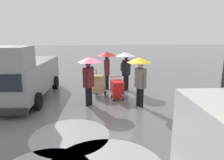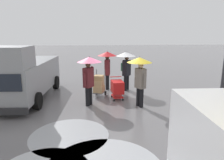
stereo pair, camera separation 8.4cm
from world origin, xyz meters
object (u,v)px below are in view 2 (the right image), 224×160
cargo_van_parked_right (24,75)px  pedestrian_black_side (140,70)px  pedestrian_pink_side (126,62)px  pedestrian_far_side (89,69)px  hand_dolly_boxes (99,85)px  pedestrian_white_side (107,61)px  shopping_cart_vendor (117,87)px

cargo_van_parked_right → pedestrian_black_side: cargo_van_parked_right is taller
pedestrian_pink_side → pedestrian_far_side: 2.91m
cargo_van_parked_right → hand_dolly_boxes: bearing=-177.1°
pedestrian_pink_side → pedestrian_black_side: same height
pedestrian_black_side → hand_dolly_boxes: bearing=-42.0°
pedestrian_black_side → pedestrian_white_side: bearing=-66.7°
pedestrian_pink_side → pedestrian_far_side: bearing=48.9°
shopping_cart_vendor → pedestrian_pink_side: bearing=-112.6°
hand_dolly_boxes → pedestrian_far_side: (0.43, 1.19, 1.00)m
cargo_van_parked_right → hand_dolly_boxes: cargo_van_parked_right is taller
cargo_van_parked_right → hand_dolly_boxes: size_ratio=4.13×
hand_dolly_boxes → pedestrian_pink_side: (-1.48, -1.00, 0.98)m
cargo_van_parked_right → pedestrian_pink_side: cargo_van_parked_right is taller
shopping_cart_vendor → pedestrian_far_side: pedestrian_far_side is taller
cargo_van_parked_right → pedestrian_far_side: (-3.05, 1.02, 0.41)m
pedestrian_far_side → shopping_cart_vendor: bearing=-151.4°
pedestrian_far_side → cargo_van_parked_right: bearing=-18.4°
cargo_van_parked_right → pedestrian_pink_side: size_ratio=2.53×
shopping_cart_vendor → hand_dolly_boxes: 0.99m
shopping_cart_vendor → hand_dolly_boxes: hand_dolly_boxes is taller
cargo_van_parked_right → pedestrian_white_side: 4.24m
cargo_van_parked_right → pedestrian_white_side: cargo_van_parked_right is taller
shopping_cart_vendor → pedestrian_far_side: (1.29, 0.70, 1.02)m
pedestrian_black_side → cargo_van_parked_right: bearing=-14.6°
cargo_van_parked_right → pedestrian_white_side: size_ratio=2.53×
hand_dolly_boxes → pedestrian_black_side: size_ratio=0.61×
hand_dolly_boxes → pedestrian_black_side: pedestrian_black_side is taller
shopping_cart_vendor → pedestrian_white_side: size_ratio=0.47×
pedestrian_black_side → pedestrian_white_side: 3.04m
shopping_cart_vendor → pedestrian_white_side: (0.37, -1.76, 1.02)m
pedestrian_far_side → pedestrian_black_side: bearing=171.2°
cargo_van_parked_right → pedestrian_far_side: 3.24m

